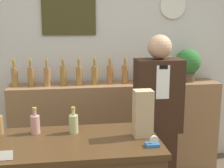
{
  "coord_description": "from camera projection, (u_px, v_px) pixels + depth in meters",
  "views": [
    {
      "loc": [
        -0.37,
        -1.6,
        1.72
      ],
      "look_at": [
        0.02,
        1.1,
        1.15
      ],
      "focal_mm": 50.0,
      "sensor_mm": 36.0,
      "label": 1
    }
  ],
  "objects": [
    {
      "name": "back_wall",
      "position": [
        99.0,
        51.0,
        3.61
      ],
      "size": [
        5.2,
        0.09,
        2.7
      ],
      "color": "silver",
      "rests_on": "ground_plane"
    },
    {
      "name": "back_shelf",
      "position": [
        116.0,
        127.0,
        3.58
      ],
      "size": [
        2.34,
        0.36,
        1.02
      ],
      "color": "#8E6642",
      "rests_on": "ground_plane"
    },
    {
      "name": "shopkeeper",
      "position": [
        157.0,
        124.0,
        2.8
      ],
      "size": [
        0.4,
        0.25,
        1.59
      ],
      "color": "#331E14",
      "rests_on": "ground_plane"
    },
    {
      "name": "potted_plant",
      "position": [
        188.0,
        63.0,
        3.56
      ],
      "size": [
        0.29,
        0.29,
        0.38
      ],
      "color": "#4C3D2D",
      "rests_on": "back_shelf"
    },
    {
      "name": "paper_bag",
      "position": [
        143.0,
        114.0,
        2.19
      ],
      "size": [
        0.13,
        0.11,
        0.34
      ],
      "color": "tan",
      "rests_on": "display_counter"
    },
    {
      "name": "tape_dispenser",
      "position": [
        153.0,
        143.0,
        2.04
      ],
      "size": [
        0.09,
        0.06,
        0.07
      ],
      "color": "#2D66A8",
      "rests_on": "display_counter"
    },
    {
      "name": "price_card_left",
      "position": [
        5.0,
        156.0,
        1.84
      ],
      "size": [
        0.09,
        0.02,
        0.06
      ],
      "color": "white",
      "rests_on": "display_counter"
    },
    {
      "name": "counter_bottle_1",
      "position": [
        35.0,
        124.0,
        2.26
      ],
      "size": [
        0.07,
        0.07,
        0.2
      ],
      "color": "tan",
      "rests_on": "display_counter"
    },
    {
      "name": "counter_bottle_2",
      "position": [
        74.0,
        123.0,
        2.27
      ],
      "size": [
        0.07,
        0.07,
        0.2
      ],
      "color": "tan",
      "rests_on": "display_counter"
    },
    {
      "name": "shelf_bottle_0",
      "position": [
        15.0,
        76.0,
        3.31
      ],
      "size": [
        0.07,
        0.07,
        0.29
      ],
      "color": "olive",
      "rests_on": "back_shelf"
    },
    {
      "name": "shelf_bottle_1",
      "position": [
        31.0,
        76.0,
        3.33
      ],
      "size": [
        0.07,
        0.07,
        0.29
      ],
      "color": "olive",
      "rests_on": "back_shelf"
    },
    {
      "name": "shelf_bottle_2",
      "position": [
        47.0,
        76.0,
        3.33
      ],
      "size": [
        0.07,
        0.07,
        0.29
      ],
      "color": "#9C6C3D",
      "rests_on": "back_shelf"
    },
    {
      "name": "shelf_bottle_3",
      "position": [
        63.0,
        75.0,
        3.39
      ],
      "size": [
        0.07,
        0.07,
        0.29
      ],
      "color": "olive",
      "rests_on": "back_shelf"
    },
    {
      "name": "shelf_bottle_4",
      "position": [
        79.0,
        75.0,
        3.38
      ],
      "size": [
        0.07,
        0.07,
        0.29
      ],
      "color": "#A36F3A",
      "rests_on": "back_shelf"
    },
    {
      "name": "shelf_bottle_5",
      "position": [
        95.0,
        74.0,
        3.41
      ],
      "size": [
        0.07,
        0.07,
        0.29
      ],
      "color": "olive",
      "rests_on": "back_shelf"
    },
    {
      "name": "shelf_bottle_6",
      "position": [
        110.0,
        74.0,
        3.46
      ],
      "size": [
        0.07,
        0.07,
        0.29
      ],
      "color": "#A16735",
      "rests_on": "back_shelf"
    },
    {
      "name": "shelf_bottle_7",
      "position": [
        125.0,
        73.0,
        3.48
      ],
      "size": [
        0.07,
        0.07,
        0.29
      ],
      "color": "#9C6839",
      "rests_on": "back_shelf"
    },
    {
      "name": "shelf_bottle_8",
      "position": [
        140.0,
        73.0,
        3.5
      ],
      "size": [
        0.07,
        0.07,
        0.29
      ],
      "color": "#A36B31",
      "rests_on": "back_shelf"
    },
    {
      "name": "shelf_bottle_9",
      "position": [
        155.0,
        73.0,
        3.5
      ],
      "size": [
        0.07,
        0.07,
        0.29
      ],
      "color": "#9A663D",
      "rests_on": "back_shelf"
    },
    {
      "name": "shelf_bottle_10",
      "position": [
        170.0,
        73.0,
        3.53
      ],
      "size": [
        0.07,
        0.07,
        0.29
      ],
      "color": "olive",
      "rests_on": "back_shelf"
    }
  ]
}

